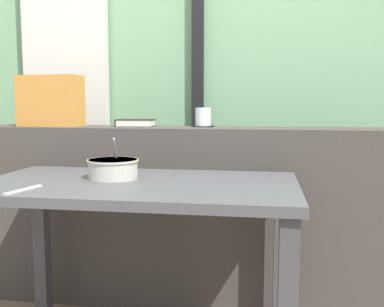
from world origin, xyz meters
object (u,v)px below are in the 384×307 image
Objects in this scene: breakfast_table at (138,210)px; closed_book at (135,123)px; juice_glass at (203,117)px; soup_bowl at (113,169)px; throw_pillow at (51,101)px; coaster_square at (203,126)px; fork_utensil at (23,190)px.

closed_book is (-0.18, 0.60, 0.31)m from breakfast_table.
juice_glass is at bearing 74.77° from breakfast_table.
juice_glass is 0.45× the size of soup_bowl.
closed_book is 0.45m from throw_pillow.
juice_glass is (0.00, -0.00, 0.04)m from coaster_square.
fork_utensil is (-0.50, -0.84, -0.22)m from juice_glass.
juice_glass is at bearing 63.34° from soup_bowl.
closed_book reaches higher than soup_bowl.
throw_pillow is 1.88× the size of fork_utensil.
breakfast_table is at bearing -25.91° from soup_bowl.
fork_utensil is at bearing -127.83° from soup_bowl.
coaster_square is at bearing 63.34° from soup_bowl.
soup_bowl is (0.51, -0.50, -0.27)m from throw_pillow.
breakfast_table is 3.75× the size of throw_pillow.
juice_glass is at bearing 4.15° from throw_pillow.
coaster_square is 0.64m from soup_bowl.
breakfast_table is 5.95× the size of soup_bowl.
throw_pillow reaches higher than coaster_square.
juice_glass reaches higher than breakfast_table.
throw_pillow is (-0.79, -0.06, 0.08)m from juice_glass.
closed_book reaches higher than fork_utensil.
fork_utensil is at bearing -145.59° from breakfast_table.
coaster_square is 0.59× the size of fork_utensil.
throw_pillow is 1.58× the size of soup_bowl.
breakfast_table is at bearing 46.64° from fork_utensil.
throw_pillow reaches higher than fork_utensil.
coaster_square reaches higher than breakfast_table.
closed_book is 1.14× the size of fork_utensil.
throw_pillow is at bearing -174.74° from closed_book.
closed_book is at bearing 91.73° from fork_utensil.
coaster_square is 0.04m from juice_glass.
juice_glass is 0.54× the size of fork_utensil.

